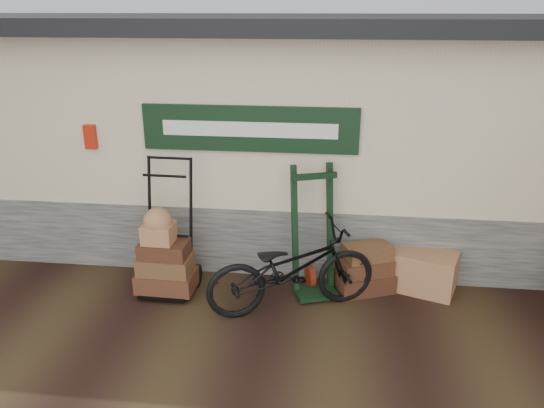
{
  "coord_description": "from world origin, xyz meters",
  "views": [
    {
      "loc": [
        0.69,
        -5.17,
        3.33
      ],
      "look_at": [
        -0.02,
        0.9,
        1.03
      ],
      "focal_mm": 35.0,
      "sensor_mm": 36.0,
      "label": 1
    }
  ],
  "objects_px": {
    "suitcase_stack": "(364,268)",
    "wicker_hamper": "(423,271)",
    "bicycle": "(292,264)",
    "porter_trolley": "(168,225)",
    "green_barrow": "(314,232)"
  },
  "relations": [
    {
      "from": "porter_trolley",
      "to": "suitcase_stack",
      "type": "distance_m",
      "value": 2.45
    },
    {
      "from": "suitcase_stack",
      "to": "bicycle",
      "type": "distance_m",
      "value": 1.05
    },
    {
      "from": "porter_trolley",
      "to": "wicker_hamper",
      "type": "xyz_separation_m",
      "value": [
        3.12,
        0.3,
        -0.59
      ]
    },
    {
      "from": "wicker_hamper",
      "to": "bicycle",
      "type": "relative_size",
      "value": 0.39
    },
    {
      "from": "wicker_hamper",
      "to": "bicycle",
      "type": "height_order",
      "value": "bicycle"
    },
    {
      "from": "wicker_hamper",
      "to": "green_barrow",
      "type": "bearing_deg",
      "value": -171.71
    },
    {
      "from": "porter_trolley",
      "to": "green_barrow",
      "type": "xyz_separation_m",
      "value": [
        1.76,
        0.11,
        -0.04
      ]
    },
    {
      "from": "suitcase_stack",
      "to": "wicker_hamper",
      "type": "height_order",
      "value": "suitcase_stack"
    },
    {
      "from": "porter_trolley",
      "to": "bicycle",
      "type": "bearing_deg",
      "value": -10.82
    },
    {
      "from": "porter_trolley",
      "to": "wicker_hamper",
      "type": "distance_m",
      "value": 3.18
    },
    {
      "from": "wicker_hamper",
      "to": "bicycle",
      "type": "xyz_separation_m",
      "value": [
        -1.58,
        -0.64,
        0.33
      ]
    },
    {
      "from": "green_barrow",
      "to": "suitcase_stack",
      "type": "distance_m",
      "value": 0.8
    },
    {
      "from": "bicycle",
      "to": "suitcase_stack",
      "type": "bearing_deg",
      "value": -79.69
    },
    {
      "from": "porter_trolley",
      "to": "suitcase_stack",
      "type": "bearing_deg",
      "value": 6.47
    },
    {
      "from": "suitcase_stack",
      "to": "wicker_hamper",
      "type": "xyz_separation_m",
      "value": [
        0.73,
        0.1,
        -0.05
      ]
    }
  ]
}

